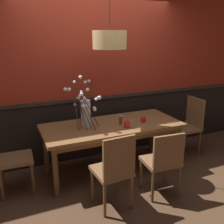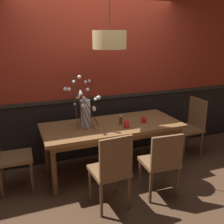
{
  "view_description": "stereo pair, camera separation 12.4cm",
  "coord_description": "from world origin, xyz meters",
  "px_view_note": "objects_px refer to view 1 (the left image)",
  "views": [
    {
      "loc": [
        -1.42,
        -3.24,
        2.0
      ],
      "look_at": [
        0.0,
        0.0,
        0.92
      ],
      "focal_mm": 41.43,
      "sensor_mm": 36.0,
      "label": 1
    },
    {
      "loc": [
        -1.3,
        -3.29,
        2.0
      ],
      "look_at": [
        0.0,
        0.0,
        0.92
      ],
      "focal_mm": 41.43,
      "sensor_mm": 36.0,
      "label": 2
    }
  ],
  "objects_px": {
    "candle_holder_nearer_edge": "(127,124)",
    "condiment_bottle": "(121,120)",
    "chair_head_west_end": "(8,156)",
    "pendant_lamp": "(110,40)",
    "chair_head_east_end": "(189,123)",
    "vase_with_blossoms": "(85,111)",
    "chair_far_side_right": "(108,118)",
    "chair_near_side_right": "(163,160)",
    "chair_near_side_left": "(114,168)",
    "dining_table": "(112,130)",
    "chair_far_side_left": "(74,124)",
    "candle_holder_nearer_center": "(143,119)"
  },
  "relations": [
    {
      "from": "chair_head_east_end",
      "to": "chair_far_side_right",
      "type": "distance_m",
      "value": 1.41
    },
    {
      "from": "candle_holder_nearer_edge",
      "to": "condiment_bottle",
      "type": "distance_m",
      "value": 0.16
    },
    {
      "from": "chair_near_side_right",
      "to": "vase_with_blossoms",
      "type": "distance_m",
      "value": 1.23
    },
    {
      "from": "condiment_bottle",
      "to": "pendant_lamp",
      "type": "xyz_separation_m",
      "value": [
        -0.17,
        0.01,
        1.12
      ]
    },
    {
      "from": "chair_far_side_right",
      "to": "chair_near_side_right",
      "type": "xyz_separation_m",
      "value": [
        0.03,
        -1.69,
        -0.04
      ]
    },
    {
      "from": "chair_far_side_right",
      "to": "chair_head_east_end",
      "type": "bearing_deg",
      "value": -35.37
    },
    {
      "from": "chair_far_side_right",
      "to": "chair_near_side_right",
      "type": "relative_size",
      "value": 1.11
    },
    {
      "from": "vase_with_blossoms",
      "to": "chair_head_east_end",
      "type": "bearing_deg",
      "value": -0.54
    },
    {
      "from": "chair_near_side_right",
      "to": "vase_with_blossoms",
      "type": "bearing_deg",
      "value": 128.52
    },
    {
      "from": "chair_head_west_end",
      "to": "chair_near_side_left",
      "type": "relative_size",
      "value": 0.96
    },
    {
      "from": "candle_holder_nearer_center",
      "to": "condiment_bottle",
      "type": "relative_size",
      "value": 0.61
    },
    {
      "from": "vase_with_blossoms",
      "to": "condiment_bottle",
      "type": "distance_m",
      "value": 0.53
    },
    {
      "from": "candle_holder_nearer_center",
      "to": "pendant_lamp",
      "type": "distance_m",
      "value": 1.26
    },
    {
      "from": "chair_far_side_left",
      "to": "chair_near_side_right",
      "type": "relative_size",
      "value": 1.02
    },
    {
      "from": "chair_near_side_right",
      "to": "vase_with_blossoms",
      "type": "height_order",
      "value": "vase_with_blossoms"
    },
    {
      "from": "chair_near_side_left",
      "to": "chair_near_side_right",
      "type": "relative_size",
      "value": 1.09
    },
    {
      "from": "candle_holder_nearer_center",
      "to": "candle_holder_nearer_edge",
      "type": "relative_size",
      "value": 0.89
    },
    {
      "from": "chair_near_side_right",
      "to": "pendant_lamp",
      "type": "xyz_separation_m",
      "value": [
        -0.38,
        0.81,
        1.42
      ]
    },
    {
      "from": "chair_far_side_left",
      "to": "chair_near_side_left",
      "type": "relative_size",
      "value": 0.94
    },
    {
      "from": "chair_far_side_left",
      "to": "candle_holder_nearer_edge",
      "type": "height_order",
      "value": "chair_far_side_left"
    },
    {
      "from": "vase_with_blossoms",
      "to": "dining_table",
      "type": "bearing_deg",
      "value": -6.67
    },
    {
      "from": "condiment_bottle",
      "to": "chair_near_side_left",
      "type": "bearing_deg",
      "value": -119.76
    },
    {
      "from": "vase_with_blossoms",
      "to": "candle_holder_nearer_edge",
      "type": "distance_m",
      "value": 0.61
    },
    {
      "from": "condiment_bottle",
      "to": "vase_with_blossoms",
      "type": "bearing_deg",
      "value": 169.32
    },
    {
      "from": "chair_far_side_left",
      "to": "condiment_bottle",
      "type": "bearing_deg",
      "value": -63.34
    },
    {
      "from": "candle_holder_nearer_edge",
      "to": "condiment_bottle",
      "type": "height_order",
      "value": "condiment_bottle"
    },
    {
      "from": "chair_near_side_right",
      "to": "condiment_bottle",
      "type": "xyz_separation_m",
      "value": [
        -0.21,
        0.8,
        0.3
      ]
    },
    {
      "from": "chair_far_side_right",
      "to": "pendant_lamp",
      "type": "distance_m",
      "value": 1.68
    },
    {
      "from": "chair_far_side_left",
      "to": "candle_holder_nearer_center",
      "type": "distance_m",
      "value": 1.28
    },
    {
      "from": "candle_holder_nearer_edge",
      "to": "condiment_bottle",
      "type": "relative_size",
      "value": 0.68
    },
    {
      "from": "chair_head_east_end",
      "to": "chair_head_west_end",
      "type": "bearing_deg",
      "value": -179.51
    },
    {
      "from": "dining_table",
      "to": "chair_head_west_end",
      "type": "height_order",
      "value": "chair_head_west_end"
    },
    {
      "from": "chair_far_side_right",
      "to": "chair_near_side_left",
      "type": "distance_m",
      "value": 1.8
    },
    {
      "from": "chair_near_side_left",
      "to": "vase_with_blossoms",
      "type": "relative_size",
      "value": 1.22
    },
    {
      "from": "chair_far_side_right",
      "to": "chair_near_side_right",
      "type": "height_order",
      "value": "chair_far_side_right"
    },
    {
      "from": "chair_head_east_end",
      "to": "pendant_lamp",
      "type": "distance_m",
      "value": 2.04
    },
    {
      "from": "chair_head_west_end",
      "to": "condiment_bottle",
      "type": "height_order",
      "value": "chair_head_west_end"
    },
    {
      "from": "chair_head_east_end",
      "to": "vase_with_blossoms",
      "type": "xyz_separation_m",
      "value": [
        -1.83,
        0.02,
        0.43
      ]
    },
    {
      "from": "dining_table",
      "to": "chair_far_side_left",
      "type": "height_order",
      "value": "chair_far_side_left"
    },
    {
      "from": "chair_near_side_left",
      "to": "vase_with_blossoms",
      "type": "bearing_deg",
      "value": 92.96
    },
    {
      "from": "chair_near_side_right",
      "to": "candle_holder_nearer_edge",
      "type": "height_order",
      "value": "chair_near_side_right"
    },
    {
      "from": "chair_head_west_end",
      "to": "pendant_lamp",
      "type": "xyz_separation_m",
      "value": [
        1.38,
        -0.04,
        1.41
      ]
    },
    {
      "from": "chair_near_side_left",
      "to": "candle_holder_nearer_center",
      "type": "bearing_deg",
      "value": 42.83
    },
    {
      "from": "chair_near_side_left",
      "to": "candle_holder_nearer_edge",
      "type": "xyz_separation_m",
      "value": [
        0.48,
        0.63,
        0.26
      ]
    },
    {
      "from": "chair_near_side_right",
      "to": "pendant_lamp",
      "type": "distance_m",
      "value": 1.68
    },
    {
      "from": "chair_near_side_right",
      "to": "candle_holder_nearer_edge",
      "type": "distance_m",
      "value": 0.73
    },
    {
      "from": "chair_far_side_left",
      "to": "chair_near_side_left",
      "type": "xyz_separation_m",
      "value": [
        0.0,
        -1.7,
        0.01
      ]
    },
    {
      "from": "candle_holder_nearer_center",
      "to": "chair_far_side_right",
      "type": "bearing_deg",
      "value": 100.39
    },
    {
      "from": "condiment_bottle",
      "to": "pendant_lamp",
      "type": "bearing_deg",
      "value": 176.82
    },
    {
      "from": "chair_head_east_end",
      "to": "pendant_lamp",
      "type": "bearing_deg",
      "value": -177.41
    }
  ]
}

